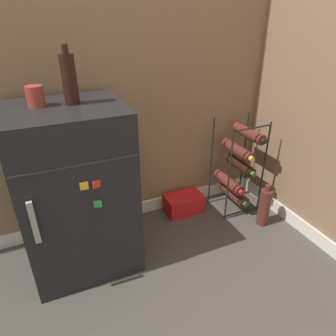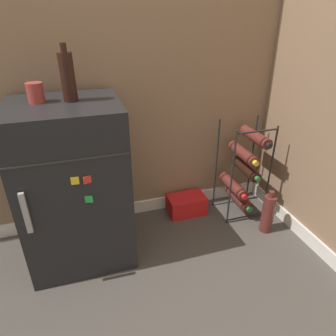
# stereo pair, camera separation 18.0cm
# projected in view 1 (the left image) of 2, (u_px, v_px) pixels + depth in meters

# --- Properties ---
(ground_plane) EXTENTS (14.00, 14.00, 0.00)m
(ground_plane) POSITION_uv_depth(u_px,v_px,m) (154.00, 279.00, 1.62)
(ground_plane) COLOR #423D38
(wall_back) EXTENTS (7.08, 0.07, 2.50)m
(wall_back) POSITION_uv_depth(u_px,v_px,m) (104.00, 22.00, 1.56)
(wall_back) COLOR #84664C
(wall_back) RESTS_ON ground_plane
(mini_fridge) EXTENTS (0.55, 0.52, 0.91)m
(mini_fridge) POSITION_uv_depth(u_px,v_px,m) (77.00, 191.00, 1.57)
(mini_fridge) COLOR black
(mini_fridge) RESTS_ON ground_plane
(wine_rack) EXTENTS (0.29, 0.30, 0.67)m
(wine_rack) POSITION_uv_depth(u_px,v_px,m) (237.00, 167.00, 2.08)
(wine_rack) COLOR black
(wine_rack) RESTS_ON ground_plane
(soda_box) EXTENTS (0.26, 0.16, 0.13)m
(soda_box) POSITION_uv_depth(u_px,v_px,m) (183.00, 203.00, 2.15)
(soda_box) COLOR red
(soda_box) RESTS_ON ground_plane
(fridge_top_cup) EXTENTS (0.08, 0.08, 0.09)m
(fridge_top_cup) POSITION_uv_depth(u_px,v_px,m) (35.00, 96.00, 1.33)
(fridge_top_cup) COLOR maroon
(fridge_top_cup) RESTS_ON mini_fridge
(fridge_top_bottle) EXTENTS (0.07, 0.07, 0.26)m
(fridge_top_bottle) POSITION_uv_depth(u_px,v_px,m) (69.00, 79.00, 1.34)
(fridge_top_bottle) COLOR black
(fridge_top_bottle) RESTS_ON mini_fridge
(loose_bottle_floor) EXTENTS (0.08, 0.08, 0.30)m
(loose_bottle_floor) POSITION_uv_depth(u_px,v_px,m) (264.00, 207.00, 1.99)
(loose_bottle_floor) COLOR #56231E
(loose_bottle_floor) RESTS_ON ground_plane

